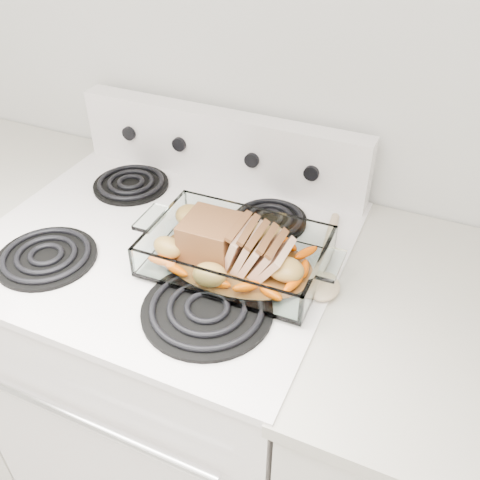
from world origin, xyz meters
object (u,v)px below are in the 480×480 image
at_px(electric_range, 178,371).
at_px(counter_right, 426,468).
at_px(pork_roast, 226,242).
at_px(baking_dish, 236,257).

height_order(electric_range, counter_right, electric_range).
relative_size(counter_right, pork_roast, 4.19).
height_order(counter_right, pork_roast, pork_roast).
bearing_deg(counter_right, pork_roast, -177.72).
relative_size(baking_dish, pork_roast, 1.60).
distance_m(electric_range, baking_dish, 0.52).
bearing_deg(pork_roast, electric_range, 157.38).
xyz_separation_m(electric_range, counter_right, (0.66, -0.00, -0.02)).
distance_m(baking_dish, pork_roast, 0.04).
distance_m(counter_right, baking_dish, 0.69).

